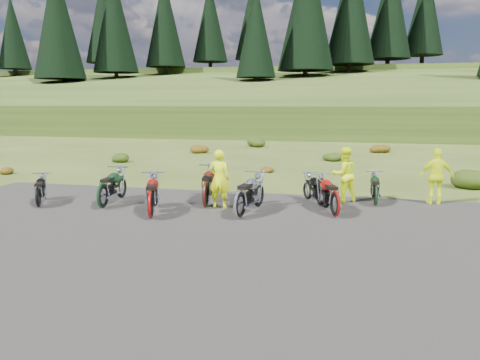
% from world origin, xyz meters
% --- Properties ---
extents(ground, '(300.00, 300.00, 0.00)m').
position_xyz_m(ground, '(0.00, 0.00, 0.00)').
color(ground, '#394A18').
rests_on(ground, ground).
extents(gravel_pad, '(20.00, 12.00, 0.04)m').
position_xyz_m(gravel_pad, '(0.00, -2.00, 0.00)').
color(gravel_pad, black).
rests_on(gravel_pad, ground).
extents(hill_slope, '(300.00, 45.97, 9.37)m').
position_xyz_m(hill_slope, '(0.00, 50.00, 0.00)').
color(hill_slope, '#2A3E14').
rests_on(hill_slope, ground).
extents(hill_plateau, '(300.00, 90.00, 9.17)m').
position_xyz_m(hill_plateau, '(0.00, 110.00, 0.00)').
color(hill_plateau, '#2A3E14').
rests_on(hill_plateau, ground).
extents(conifer_13, '(5.72, 5.72, 15.00)m').
position_xyz_m(conifer_13, '(-57.00, 64.00, 15.86)').
color(conifer_13, black).
rests_on(conifer_13, ground).
extents(conifer_14, '(5.28, 5.28, 14.00)m').
position_xyz_m(conifer_14, '(-51.00, 70.00, 16.55)').
color(conifer_14, black).
rests_on(conifer_14, ground).
extents(conifer_15, '(7.92, 7.92, 20.00)m').
position_xyz_m(conifer_15, '(-45.00, 76.00, 20.16)').
color(conifer_15, black).
rests_on(conifer_15, ground).
extents(conifer_16, '(7.48, 7.48, 19.00)m').
position_xyz_m(conifer_16, '(-39.00, 51.00, 15.28)').
color(conifer_16, black).
rests_on(conifer_16, ground).
extents(conifer_17, '(7.04, 7.04, 18.00)m').
position_xyz_m(conifer_17, '(-33.00, 57.00, 15.97)').
color(conifer_17, black).
rests_on(conifer_17, ground).
extents(conifer_18, '(6.60, 6.60, 17.00)m').
position_xyz_m(conifer_18, '(-27.00, 63.00, 16.66)').
color(conifer_18, black).
rests_on(conifer_18, ground).
extents(conifer_19, '(6.16, 6.16, 16.00)m').
position_xyz_m(conifer_19, '(-21.00, 69.00, 17.36)').
color(conifer_19, black).
rests_on(conifer_19, ground).
extents(conifer_20, '(5.72, 5.72, 15.00)m').
position_xyz_m(conifer_20, '(-15.00, 75.00, 17.65)').
color(conifer_20, black).
rests_on(conifer_20, ground).
extents(conifer_21, '(5.28, 5.28, 14.00)m').
position_xyz_m(conifer_21, '(-9.00, 50.00, 12.56)').
color(conifer_21, black).
rests_on(conifer_21, ground).
extents(conifer_22, '(7.92, 7.92, 20.00)m').
position_xyz_m(conifer_22, '(-3.00, 56.00, 16.77)').
color(conifer_22, black).
rests_on(conifer_22, ground).
extents(conifer_23, '(7.48, 7.48, 19.00)m').
position_xyz_m(conifer_23, '(3.00, 62.00, 17.47)').
color(conifer_23, black).
rests_on(conifer_23, ground).
extents(conifer_24, '(7.04, 7.04, 18.00)m').
position_xyz_m(conifer_24, '(9.00, 68.00, 18.16)').
color(conifer_24, black).
rests_on(conifer_24, ground).
extents(conifer_25, '(6.60, 6.60, 17.00)m').
position_xyz_m(conifer_25, '(15.00, 74.00, 18.66)').
color(conifer_25, black).
rests_on(conifer_25, ground).
extents(shrub_0, '(0.77, 0.77, 0.45)m').
position_xyz_m(shrub_0, '(-12.00, 6.00, 0.23)').
color(shrub_0, '#61340C').
rests_on(shrub_0, ground).
extents(shrub_1, '(1.03, 1.03, 0.61)m').
position_xyz_m(shrub_1, '(-9.10, 11.30, 0.31)').
color(shrub_1, '#20370D').
rests_on(shrub_1, ground).
extents(shrub_2, '(1.30, 1.30, 0.77)m').
position_xyz_m(shrub_2, '(-6.20, 16.60, 0.38)').
color(shrub_2, '#61340C').
rests_on(shrub_2, ground).
extents(shrub_3, '(1.56, 1.56, 0.92)m').
position_xyz_m(shrub_3, '(-3.30, 21.90, 0.46)').
color(shrub_3, '#20370D').
rests_on(shrub_3, ground).
extents(shrub_4, '(0.77, 0.77, 0.45)m').
position_xyz_m(shrub_4, '(-0.40, 9.20, 0.23)').
color(shrub_4, '#61340C').
rests_on(shrub_4, ground).
extents(shrub_5, '(1.03, 1.03, 0.61)m').
position_xyz_m(shrub_5, '(2.50, 14.50, 0.31)').
color(shrub_5, '#20370D').
rests_on(shrub_5, ground).
extents(shrub_6, '(1.30, 1.30, 0.77)m').
position_xyz_m(shrub_6, '(5.40, 19.80, 0.38)').
color(shrub_6, '#61340C').
rests_on(shrub_6, ground).
extents(shrub_7, '(1.56, 1.56, 0.92)m').
position_xyz_m(shrub_7, '(8.30, 7.10, 0.46)').
color(shrub_7, '#20370D').
rests_on(shrub_7, ground).
extents(motorcycle_0, '(1.42, 1.94, 0.98)m').
position_xyz_m(motorcycle_0, '(-6.08, 0.08, 0.00)').
color(motorcycle_0, black).
rests_on(motorcycle_0, ground).
extents(motorcycle_1, '(1.45, 2.39, 1.19)m').
position_xyz_m(motorcycle_1, '(-2.02, -0.47, 0.00)').
color(motorcycle_1, maroon).
rests_on(motorcycle_1, ground).
extents(motorcycle_2, '(0.95, 2.31, 1.18)m').
position_xyz_m(motorcycle_2, '(-4.02, 0.43, 0.00)').
color(motorcycle_2, '#0E3317').
rests_on(motorcycle_2, ground).
extents(motorcycle_3, '(1.14, 2.42, 1.22)m').
position_xyz_m(motorcycle_3, '(0.46, 0.11, 0.00)').
color(motorcycle_3, '#ADADB2').
rests_on(motorcycle_3, ground).
extents(motorcycle_4, '(1.16, 2.44, 1.23)m').
position_xyz_m(motorcycle_4, '(-0.92, 1.26, 0.00)').
color(motorcycle_4, '#48140C').
rests_on(motorcycle_4, ground).
extents(motorcycle_5, '(1.52, 2.01, 1.02)m').
position_xyz_m(motorcycle_5, '(2.76, 2.04, 0.00)').
color(motorcycle_5, black).
rests_on(motorcycle_5, ground).
extents(motorcycle_6, '(1.44, 2.28, 1.13)m').
position_xyz_m(motorcycle_6, '(3.10, 0.94, 0.00)').
color(motorcycle_6, maroon).
rests_on(motorcycle_6, ground).
extents(motorcycle_7, '(0.66, 1.92, 1.00)m').
position_xyz_m(motorcycle_7, '(4.33, 2.69, 0.00)').
color(motorcycle_7, black).
rests_on(motorcycle_7, ground).
extents(person_middle, '(0.69, 0.47, 1.85)m').
position_xyz_m(person_middle, '(-0.48, 1.29, 0.92)').
color(person_middle, '#D1E60C').
rests_on(person_middle, ground).
extents(person_right_a, '(1.12, 1.05, 1.84)m').
position_xyz_m(person_right_a, '(3.30, 3.15, 0.92)').
color(person_right_a, '#D1E60C').
rests_on(person_right_a, ground).
extents(person_right_b, '(1.12, 0.56, 1.83)m').
position_xyz_m(person_right_b, '(6.23, 3.45, 0.92)').
color(person_right_b, '#D1E60C').
rests_on(person_right_b, ground).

